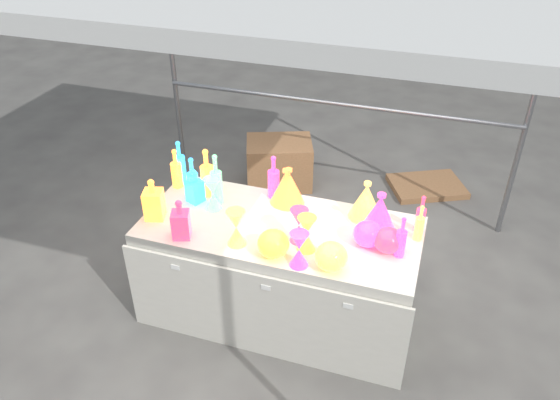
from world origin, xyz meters
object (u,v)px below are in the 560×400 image
(lampshade_0, at_px, (286,186))
(bottle_0, at_px, (176,168))
(decanter_0, at_px, (153,199))
(globe_0, at_px, (273,245))
(hourglass_0, at_px, (299,225))
(display_table, at_px, (280,271))
(cardboard_box_closed, at_px, (279,163))

(lampshade_0, bearing_deg, bottle_0, 171.40)
(decanter_0, bearing_deg, globe_0, -25.48)
(decanter_0, relative_size, hourglass_0, 1.25)
(display_table, bearing_deg, bottle_0, 163.99)
(cardboard_box_closed, distance_m, globe_0, 2.15)
(cardboard_box_closed, xyz_separation_m, lampshade_0, (0.50, -1.39, 0.65))
(display_table, xyz_separation_m, globe_0, (0.06, -0.29, 0.45))
(bottle_0, distance_m, lampshade_0, 0.80)
(bottle_0, relative_size, hourglass_0, 1.30)
(bottle_0, height_order, decanter_0, bottle_0)
(globe_0, bearing_deg, decanter_0, 171.04)
(cardboard_box_closed, distance_m, decanter_0, 1.97)
(display_table, distance_m, hourglass_0, 0.53)
(bottle_0, bearing_deg, lampshade_0, 3.25)
(display_table, height_order, globe_0, globe_0)
(bottle_0, bearing_deg, globe_0, -30.38)
(bottle_0, xyz_separation_m, lampshade_0, (0.80, 0.05, -0.02))
(cardboard_box_closed, relative_size, decanter_0, 2.14)
(bottle_0, xyz_separation_m, decanter_0, (0.04, -0.39, -0.01))
(bottle_0, relative_size, lampshade_0, 1.16)
(cardboard_box_closed, relative_size, bottle_0, 2.06)
(cardboard_box_closed, bearing_deg, hourglass_0, -88.78)
(display_table, distance_m, cardboard_box_closed, 1.78)
(display_table, xyz_separation_m, bottle_0, (-0.85, 0.24, 0.53))
(display_table, height_order, decanter_0, decanter_0)
(bottle_0, relative_size, decanter_0, 1.04)
(hourglass_0, distance_m, globe_0, 0.22)
(globe_0, xyz_separation_m, lampshade_0, (-0.10, 0.58, 0.05))
(bottle_0, bearing_deg, hourglass_0, -18.87)
(bottle_0, bearing_deg, decanter_0, -84.48)
(decanter_0, bearing_deg, bottle_0, 78.99)
(display_table, xyz_separation_m, lampshade_0, (-0.05, 0.29, 0.51))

